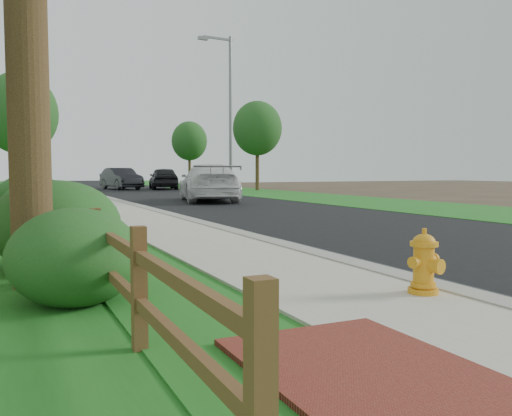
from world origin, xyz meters
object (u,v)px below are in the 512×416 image
white_suv (208,183)px  dark_car_mid (163,178)px  streetlight (228,106)px  fire_hydrant (424,264)px  ranch_fence (66,222)px

white_suv → dark_car_mid: white_suv is taller
dark_car_mid → streetlight: bearing=106.9°
white_suv → fire_hydrant: bearing=89.4°
dark_car_mid → ranch_fence: bearing=81.9°
fire_hydrant → dark_car_mid: dark_car_mid is taller
fire_hydrant → streetlight: 29.41m
dark_car_mid → streetlight: size_ratio=0.52×
ranch_fence → fire_hydrant: (3.50, -5.57, -0.16)m
ranch_fence → fire_hydrant: size_ratio=21.68×
fire_hydrant → streetlight: (8.61, 27.62, 5.25)m
fire_hydrant → streetlight: bearing=72.7°
fire_hydrant → dark_car_mid: 39.23m
ranch_fence → white_suv: 17.13m
ranch_fence → white_suv: white_suv is taller
fire_hydrant → white_suv: 21.13m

